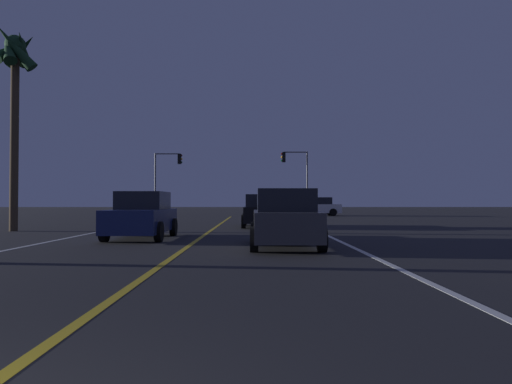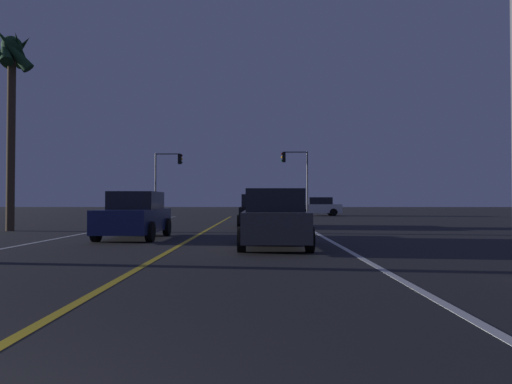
{
  "view_description": "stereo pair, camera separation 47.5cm",
  "coord_description": "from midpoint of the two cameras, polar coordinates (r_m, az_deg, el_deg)",
  "views": [
    {
      "loc": [
        1.94,
        -1.42,
        1.36
      ],
      "look_at": [
        2.19,
        37.64,
        2.15
      ],
      "focal_mm": 31.42,
      "sensor_mm": 36.0,
      "label": 1
    },
    {
      "loc": [
        2.41,
        -1.42,
        1.36
      ],
      "look_at": [
        2.19,
        37.64,
        2.15
      ],
      "focal_mm": 31.42,
      "sensor_mm": 36.0,
      "label": 2
    }
  ],
  "objects": [
    {
      "name": "lane_edge_right",
      "position": [
        17.49,
        8.5,
        -5.58
      ],
      "size": [
        0.16,
        43.63,
        0.01
      ],
      "primitive_type": "cube",
      "color": "silver",
      "rests_on": "ground"
    },
    {
      "name": "lane_edge_left",
      "position": [
        18.66,
        -22.62,
        -5.23
      ],
      "size": [
        0.16,
        43.63,
        0.01
      ],
      "primitive_type": "cube",
      "color": "silver",
      "rests_on": "ground"
    },
    {
      "name": "lane_center_divider",
      "position": [
        17.42,
        -7.58,
        -5.6
      ],
      "size": [
        0.16,
        43.63,
        0.01
      ],
      "primitive_type": "cube",
      "color": "gold",
      "rests_on": "ground"
    },
    {
      "name": "car_crossing_side",
      "position": [
        41.7,
        7.51,
        -1.88
      ],
      "size": [
        4.3,
        2.02,
        1.7
      ],
      "rotation": [
        0.0,
        0.0,
        3.14
      ],
      "color": "black",
      "rests_on": "ground"
    },
    {
      "name": "car_lead_same_lane",
      "position": [
        13.18,
        2.64,
        -3.48
      ],
      "size": [
        2.02,
        4.3,
        1.7
      ],
      "rotation": [
        0.0,
        0.0,
        1.57
      ],
      "color": "black",
      "rests_on": "ground"
    },
    {
      "name": "car_oncoming",
      "position": [
        16.8,
        -15.07,
        -2.94
      ],
      "size": [
        2.02,
        4.3,
        1.7
      ],
      "rotation": [
        0.0,
        0.0,
        -1.57
      ],
      "color": "black",
      "rests_on": "ground"
    },
    {
      "name": "car_ahead_far",
      "position": [
        23.51,
        0.09,
        -2.46
      ],
      "size": [
        2.02,
        4.3,
        1.7
      ],
      "rotation": [
        0.0,
        0.0,
        1.57
      ],
      "color": "black",
      "rests_on": "ground"
    },
    {
      "name": "traffic_light_near_right",
      "position": [
        39.8,
        4.67,
        2.95
      ],
      "size": [
        2.39,
        0.36,
        5.75
      ],
      "rotation": [
        0.0,
        0.0,
        3.14
      ],
      "color": "#4C4C51",
      "rests_on": "ground"
    },
    {
      "name": "traffic_light_near_left",
      "position": [
        40.4,
        -11.5,
        2.76
      ],
      "size": [
        2.47,
        0.36,
        5.59
      ],
      "color": "#4C4C51",
      "rests_on": "ground"
    },
    {
      "name": "palm_tree_left_mid",
      "position": [
        23.87,
        -28.85,
        13.63
      ],
      "size": [
        2.02,
        1.96,
        9.4
      ],
      "color": "#473826",
      "rests_on": "ground"
    }
  ]
}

